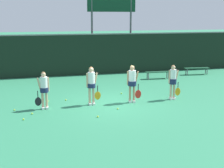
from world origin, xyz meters
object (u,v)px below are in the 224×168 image
(tennis_ball_0, at_px, (14,110))
(tennis_ball_7, at_px, (48,101))
(player_3, at_px, (173,80))
(tennis_ball_6, at_px, (98,117))
(scoreboard, at_px, (112,11))
(bench_courtside, at_px, (158,73))
(bench_far, at_px, (197,69))
(player_2, at_px, (132,81))
(tennis_ball_8, at_px, (32,114))
(tennis_ball_2, at_px, (23,119))
(tennis_ball_1, at_px, (121,93))
(player_0, at_px, (44,88))
(tennis_ball_5, at_px, (178,89))
(tennis_ball_4, at_px, (118,109))
(player_1, at_px, (92,82))
(tennis_ball_3, at_px, (66,100))

(tennis_ball_0, distance_m, tennis_ball_7, 1.77)
(player_3, relative_size, tennis_ball_6, 24.27)
(tennis_ball_7, bearing_deg, scoreboard, 56.58)
(bench_courtside, xyz_separation_m, bench_far, (3.11, 0.64, 0.01))
(player_2, xyz_separation_m, tennis_ball_8, (-4.47, -0.66, -0.98))
(tennis_ball_2, relative_size, tennis_ball_7, 1.02)
(bench_far, xyz_separation_m, tennis_ball_1, (-6.50, -3.83, -0.37))
(player_3, relative_size, tennis_ball_2, 24.04)
(player_0, xyz_separation_m, tennis_ball_5, (7.14, 1.74, -0.90))
(player_0, distance_m, tennis_ball_6, 2.74)
(tennis_ball_1, bearing_deg, player_3, -38.63)
(tennis_ball_1, bearing_deg, tennis_ball_6, -120.58)
(tennis_ball_1, height_order, tennis_ball_5, tennis_ball_5)
(player_2, height_order, tennis_ball_6, player_2)
(tennis_ball_1, height_order, tennis_ball_4, same)
(scoreboard, relative_size, bench_far, 3.12)
(tennis_ball_1, xyz_separation_m, tennis_ball_8, (-4.46, -2.29, 0.00))
(player_2, bearing_deg, tennis_ball_6, -130.30)
(player_0, bearing_deg, tennis_ball_6, -43.65)
(bench_courtside, xyz_separation_m, tennis_ball_4, (-4.33, -5.74, -0.36))
(tennis_ball_1, relative_size, tennis_ball_5, 0.96)
(bench_far, relative_size, tennis_ball_5, 25.50)
(player_0, xyz_separation_m, tennis_ball_7, (0.20, 1.09, -0.90))
(tennis_ball_6, bearing_deg, player_1, 85.63)
(tennis_ball_8, bearing_deg, tennis_ball_3, 47.99)
(scoreboard, relative_size, tennis_ball_0, 85.48)
(tennis_ball_2, bearing_deg, tennis_ball_7, 65.81)
(player_2, height_order, tennis_ball_7, player_2)
(bench_courtside, bearing_deg, tennis_ball_3, -145.79)
(player_0, distance_m, player_1, 2.07)
(bench_far, distance_m, tennis_ball_7, 11.13)
(bench_far, bearing_deg, tennis_ball_6, -133.40)
(player_1, distance_m, tennis_ball_6, 2.09)
(bench_courtside, distance_m, tennis_ball_7, 8.04)
(scoreboard, xyz_separation_m, tennis_ball_0, (-6.66, -8.91, -4.24))
(player_3, xyz_separation_m, tennis_ball_1, (-2.04, 1.63, -0.92))
(tennis_ball_1, bearing_deg, tennis_ball_3, -169.39)
(tennis_ball_0, relative_size, tennis_ball_3, 0.98)
(bench_courtside, xyz_separation_m, tennis_ball_2, (-8.18, -6.14, -0.35))
(bench_courtside, distance_m, tennis_ball_2, 10.23)
(tennis_ball_5, relative_size, tennis_ball_7, 1.02)
(tennis_ball_8, bearing_deg, bench_far, 29.17)
(tennis_ball_2, bearing_deg, scoreboard, 58.58)
(bench_far, relative_size, player_2, 1.02)
(player_2, height_order, tennis_ball_0, player_2)
(bench_far, bearing_deg, player_3, -122.95)
(tennis_ball_7, xyz_separation_m, tennis_ball_8, (-0.74, -1.74, 0.00))
(tennis_ball_4, bearing_deg, tennis_ball_2, -174.08)
(tennis_ball_1, relative_size, tennis_ball_2, 0.96)
(tennis_ball_2, bearing_deg, tennis_ball_1, 31.53)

